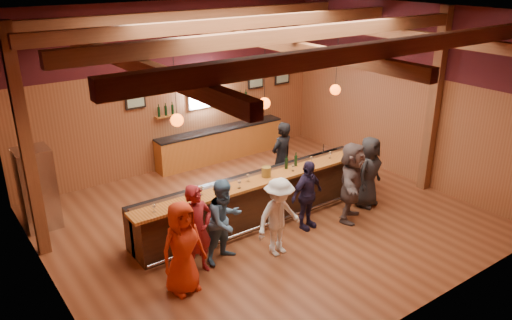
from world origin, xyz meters
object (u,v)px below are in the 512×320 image
Objects in this scene: bar_counter at (261,196)px; back_bar_cabinet at (221,144)px; customer_denim at (225,221)px; customer_dark at (368,172)px; customer_navy at (307,195)px; customer_brown at (352,182)px; stainless_fridge at (37,189)px; customer_orange at (182,248)px; customer_white at (279,217)px; bartender at (282,157)px; bottle_a at (286,163)px; customer_redvest at (197,230)px; ice_bucket at (266,172)px.

back_bar_cabinet is (1.18, 3.57, -0.05)m from bar_counter.
customer_dark reaches higher than customer_denim.
customer_navy is at bearing 163.59° from customer_dark.
back_bar_cabinet is 2.20× the size of customer_brown.
back_bar_cabinet is 2.22× the size of stainless_fridge.
customer_orange is at bearing 179.82° from customer_navy.
customer_denim is (-2.75, -4.56, 0.36)m from back_bar_cabinet.
customer_orange is at bearing -171.34° from customer_denim.
bartender reaches higher than customer_white.
bar_counter is at bearing 20.91° from customer_denim.
bartender is 5.64× the size of bottle_a.
stainless_fridge is at bearing 115.10° from customer_denim.
customer_white is (1.60, -0.37, -0.07)m from customer_redvest.
customer_white is at bearing -112.92° from bar_counter.
customer_orange reaches higher than customer_navy.
customer_navy is 4.84× the size of bottle_a.
back_bar_cabinet is 4.72m from customer_dark.
customer_orange is 0.97× the size of customer_redvest.
bottle_a is (0.63, 0.09, 0.02)m from ice_bucket.
back_bar_cabinet is 6.30m from customer_orange.
customer_orange is at bearing 147.66° from customer_brown.
customer_navy is 0.86× the size of bartender.
customer_navy is 0.91× the size of customer_dark.
back_bar_cabinet is 3.87m from bottle_a.
customer_dark is 0.94× the size of bartender.
customer_redvest is at bearing 142.81° from customer_brown.
customer_denim reaches higher than customer_white.
stainless_fridge is 4.00m from customer_redvest.
customer_denim reaches higher than bottle_a.
customer_brown is (1.04, -0.27, 0.13)m from customer_navy.
bottle_a is at bearing -16.47° from bar_counter.
customer_white is 2.19m from customer_brown.
customer_brown reaches higher than bar_counter.
customer_denim reaches higher than bar_counter.
customer_dark reaches higher than customer_white.
ice_bucket is (2.16, 0.79, 0.34)m from customer_redvest.
customer_orange is at bearing -156.71° from ice_bucket.
customer_orange is (-3.86, -4.97, 0.38)m from back_bar_cabinet.
back_bar_cabinet is 2.58× the size of customer_navy.
bar_counter is 3.69× the size of customer_orange.
customer_denim is 2.09m from customer_navy.
bartender is at bearing -16.88° from stainless_fridge.
back_bar_cabinet is at bearing 47.47° from customer_denim.
customer_white is at bearing -6.84° from customer_orange.
customer_navy is at bearing -5.46° from customer_redvest.
customer_brown is 1.01× the size of bartender.
stainless_fridge is 6.78m from customer_brown.
customer_navy reaches higher than back_bar_cabinet.
customer_brown reaches higher than customer_dark.
customer_redvest is (1.92, -3.51, -0.02)m from stainless_fridge.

